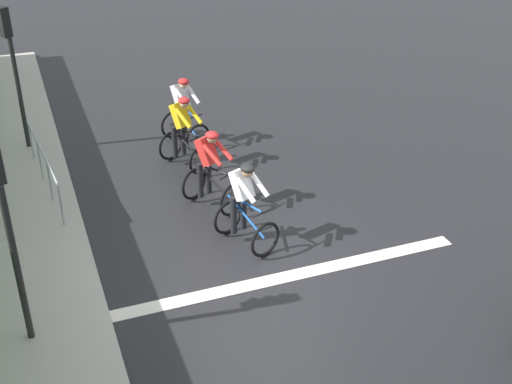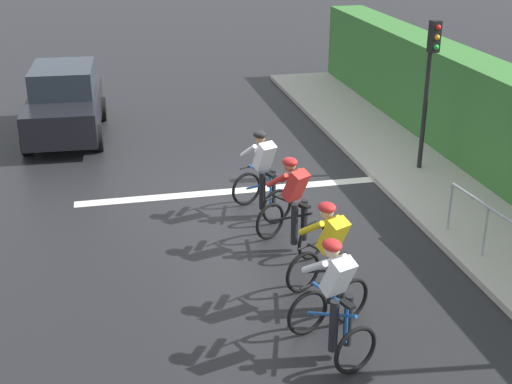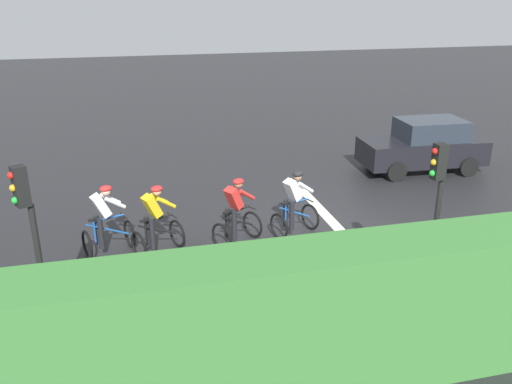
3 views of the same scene
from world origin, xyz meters
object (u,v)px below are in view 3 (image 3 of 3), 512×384
at_px(cyclist_lead, 105,222).
at_px(pedestrian_railing_kerbside, 182,287).
at_px(cyclist_fourth, 294,205).
at_px(traffic_light_near_crossing, 436,204).
at_px(cyclist_mid, 236,214).
at_px(car_black, 424,146).
at_px(traffic_light_far_junction, 31,233).
at_px(cyclist_second, 156,222).

xyz_separation_m(cyclist_lead, pedestrian_railing_kerbside, (-3.30, -1.37, -0.02)).
height_order(cyclist_fourth, traffic_light_near_crossing, traffic_light_near_crossing).
xyz_separation_m(cyclist_mid, car_black, (3.98, -7.32, 0.08)).
height_order(cyclist_mid, traffic_light_far_junction, traffic_light_far_junction).
relative_size(cyclist_second, car_black, 0.40).
bearing_deg(traffic_light_far_junction, cyclist_mid, -50.58).
bearing_deg(traffic_light_near_crossing, cyclist_lead, 55.86).
bearing_deg(traffic_light_near_crossing, car_black, -29.99).
distance_m(car_black, traffic_light_far_junction, 13.48).
bearing_deg(cyclist_second, cyclist_fourth, -86.52).
height_order(cyclist_second, car_black, car_black).
bearing_deg(traffic_light_near_crossing, cyclist_fourth, 19.22).
relative_size(cyclist_fourth, traffic_light_far_junction, 0.50).
xyz_separation_m(cyclist_fourth, pedestrian_railing_kerbside, (-3.21, 3.16, -0.02)).
xyz_separation_m(car_black, pedestrian_railing_kerbside, (-7.01, 8.96, -0.10)).
bearing_deg(cyclist_lead, cyclist_fourth, -91.19).
height_order(cyclist_lead, traffic_light_far_junction, traffic_light_far_junction).
bearing_deg(cyclist_fourth, traffic_light_near_crossing, -160.78).
relative_size(cyclist_mid, traffic_light_near_crossing, 0.50).
distance_m(cyclist_second, car_black, 10.05).
bearing_deg(cyclist_mid, cyclist_fourth, -83.27).
xyz_separation_m(cyclist_second, car_black, (4.01, -9.22, 0.08)).
bearing_deg(cyclist_second, traffic_light_near_crossing, -127.75).
bearing_deg(traffic_light_far_junction, cyclist_second, -32.66).
bearing_deg(car_black, traffic_light_near_crossing, 150.01).
bearing_deg(pedestrian_railing_kerbside, traffic_light_near_crossing, -98.72).
bearing_deg(cyclist_second, pedestrian_railing_kerbside, -175.18).
relative_size(car_black, traffic_light_near_crossing, 1.25).
height_order(car_black, traffic_light_far_junction, traffic_light_far_junction).
relative_size(cyclist_second, traffic_light_far_junction, 0.50).
distance_m(cyclist_second, cyclist_fourth, 3.42).
xyz_separation_m(cyclist_mid, traffic_light_far_junction, (-3.27, 3.97, 1.43)).
bearing_deg(cyclist_mid, traffic_light_far_junction, 129.42).
distance_m(cyclist_mid, traffic_light_near_crossing, 4.91).
bearing_deg(cyclist_second, cyclist_lead, 74.97).
bearing_deg(cyclist_lead, cyclist_mid, -95.15).
bearing_deg(cyclist_lead, cyclist_second, -105.03).
xyz_separation_m(cyclist_fourth, traffic_light_far_junction, (-3.44, 5.49, 1.43)).
relative_size(cyclist_lead, pedestrian_railing_kerbside, 0.53).
distance_m(cyclist_second, traffic_light_far_junction, 4.10).
xyz_separation_m(cyclist_lead, cyclist_mid, (-0.27, -3.02, 0.00)).
height_order(cyclist_lead, pedestrian_railing_kerbside, cyclist_lead).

